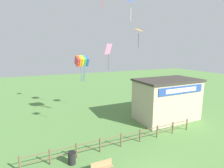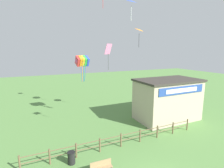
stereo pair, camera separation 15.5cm
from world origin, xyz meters
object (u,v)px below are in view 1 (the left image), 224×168
Objects in this scene: kite_blue_delta at (131,1)px; kite_orange_delta at (139,30)px; park_bench_near_fence at (102,167)px; kite_rainbow_parafoil at (82,61)px; seaside_building at (167,99)px; trash_bin at (72,158)px; kite_pink_diamond at (108,52)px.

kite_orange_delta is at bearing 4.67° from kite_blue_delta.
kite_rainbow_parafoil is (1.79, 11.20, 6.95)m from park_bench_near_fence.
kite_blue_delta is at bearing -35.61° from kite_rainbow_parafoil.
kite_orange_delta reaches higher than kite_rainbow_parafoil.
park_bench_near_fence is 15.40m from kite_orange_delta.
kite_blue_delta reaches higher than seaside_building.
trash_bin is 12.08m from kite_rainbow_parafoil.
kite_pink_diamond is (2.64, 4.79, 8.14)m from park_bench_near_fence.
kite_rainbow_parafoil is (3.53, 9.23, 6.94)m from trash_bin.
kite_pink_diamond is (-8.74, -1.36, 6.00)m from seaside_building.
kite_blue_delta reaches higher than trash_bin.
kite_blue_delta is (4.08, 2.88, 5.55)m from kite_pink_diamond.
kite_rainbow_parafoil is at bearing 150.77° from kite_orange_delta.
kite_rainbow_parafoil is at bearing 152.19° from seaside_building.
kite_orange_delta is 6.58m from kite_pink_diamond.
trash_bin is at bearing -110.96° from kite_rainbow_parafoil.
seaside_building is 3.36× the size of kite_blue_delta.
kite_blue_delta is (6.72, 7.67, 13.69)m from park_bench_near_fence.
park_bench_near_fence is at bearing -99.10° from kite_rainbow_parafoil.
kite_blue_delta is at bearing 35.23° from kite_pink_diamond.
seaside_building is 13.11m from park_bench_near_fence.
kite_orange_delta is (7.93, 7.77, 10.67)m from park_bench_near_fence.
kite_pink_diamond is (-5.29, -2.98, -2.53)m from kite_orange_delta.
kite_orange_delta is (9.67, 5.79, 10.67)m from trash_bin.
kite_orange_delta is at bearing -29.23° from kite_rainbow_parafoil.
kite_rainbow_parafoil is at bearing 144.39° from kite_blue_delta.
park_bench_near_fence is (-11.38, -6.15, -2.14)m from seaside_building.
kite_blue_delta reaches higher than kite_rainbow_parafoil.
seaside_building is 3.44× the size of kite_orange_delta.
kite_pink_diamond reaches higher than seaside_building.
kite_blue_delta is at bearing -175.33° from kite_orange_delta.
trash_bin is at bearing -147.28° from kite_pink_diamond.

